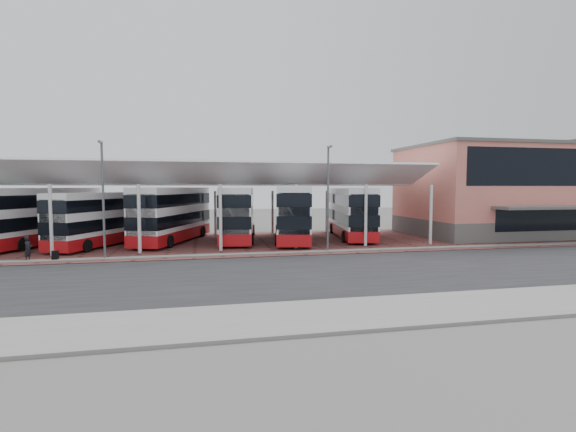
# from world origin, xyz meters

# --- Properties ---
(ground) EXTENTS (140.00, 140.00, 0.00)m
(ground) POSITION_xyz_m (0.00, 0.00, 0.00)
(ground) COLOR #4E504B
(road) EXTENTS (120.00, 14.00, 0.02)m
(road) POSITION_xyz_m (0.00, -1.00, 0.01)
(road) COLOR black
(road) RESTS_ON ground
(forecourt) EXTENTS (72.00, 16.00, 0.06)m
(forecourt) POSITION_xyz_m (2.00, 13.00, 0.03)
(forecourt) COLOR brown
(forecourt) RESTS_ON ground
(sidewalk) EXTENTS (120.00, 4.00, 0.14)m
(sidewalk) POSITION_xyz_m (0.00, -9.00, 0.07)
(sidewalk) COLOR slate
(sidewalk) RESTS_ON ground
(north_kerb) EXTENTS (120.00, 0.80, 0.14)m
(north_kerb) POSITION_xyz_m (0.00, 6.20, 0.07)
(north_kerb) COLOR slate
(north_kerb) RESTS_ON ground
(yellow_line_near) EXTENTS (120.00, 0.12, 0.01)m
(yellow_line_near) POSITION_xyz_m (0.00, -7.00, 0.03)
(yellow_line_near) COLOR gold
(yellow_line_near) RESTS_ON road
(yellow_line_far) EXTENTS (120.00, 0.12, 0.01)m
(yellow_line_far) POSITION_xyz_m (0.00, -6.70, 0.03)
(yellow_line_far) COLOR gold
(yellow_line_far) RESTS_ON road
(canopy) EXTENTS (37.00, 11.63, 7.07)m
(canopy) POSITION_xyz_m (-6.00, 13.94, 5.80)
(canopy) COLOR silver
(canopy) RESTS_ON ground
(terminal) EXTENTS (18.40, 14.40, 9.25)m
(terminal) POSITION_xyz_m (23.00, 13.92, 4.66)
(terminal) COLOR #5A5755
(terminal) RESTS_ON ground
(lamp_west) EXTENTS (0.16, 0.90, 8.07)m
(lamp_west) POSITION_xyz_m (-14.00, 6.27, 4.36)
(lamp_west) COLOR #565A5E
(lamp_west) RESTS_ON ground
(lamp_east) EXTENTS (0.16, 0.90, 8.07)m
(lamp_east) POSITION_xyz_m (2.00, 6.27, 4.36)
(lamp_east) COLOR #565A5E
(lamp_east) RESTS_ON ground
(bus_0) EXTENTS (7.15, 11.92, 4.86)m
(bus_0) POSITION_xyz_m (-20.71, 15.30, 2.48)
(bus_0) COLOR white
(bus_0) RESTS_ON forecourt
(bus_1) EXTENTS (6.80, 10.92, 4.48)m
(bus_1) POSITION_xyz_m (-15.68, 13.41, 2.29)
(bus_1) COLOR white
(bus_1) RESTS_ON forecourt
(bus_2) EXTENTS (6.70, 12.09, 4.90)m
(bus_2) POSITION_xyz_m (-9.94, 14.75, 2.49)
(bus_2) COLOR white
(bus_2) RESTS_ON forecourt
(bus_3) EXTENTS (4.34, 12.05, 4.86)m
(bus_3) POSITION_xyz_m (-4.09, 14.71, 2.47)
(bus_3) COLOR white
(bus_3) RESTS_ON forecourt
(bus_4) EXTENTS (5.01, 12.42, 4.99)m
(bus_4) POSITION_xyz_m (0.76, 13.43, 2.54)
(bus_4) COLOR white
(bus_4) RESTS_ON forecourt
(bus_5) EXTENTS (4.57, 11.97, 4.82)m
(bus_5) POSITION_xyz_m (6.91, 14.41, 2.45)
(bus_5) COLOR white
(bus_5) RESTS_ON forecourt
(pedestrian) EXTENTS (0.53, 0.69, 1.68)m
(pedestrian) POSITION_xyz_m (-18.80, 6.42, 0.90)
(pedestrian) COLOR black
(pedestrian) RESTS_ON forecourt
(suitcase) EXTENTS (0.39, 0.28, 0.66)m
(suitcase) POSITION_xyz_m (-17.14, 6.34, 0.39)
(suitcase) COLOR black
(suitcase) RESTS_ON forecourt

